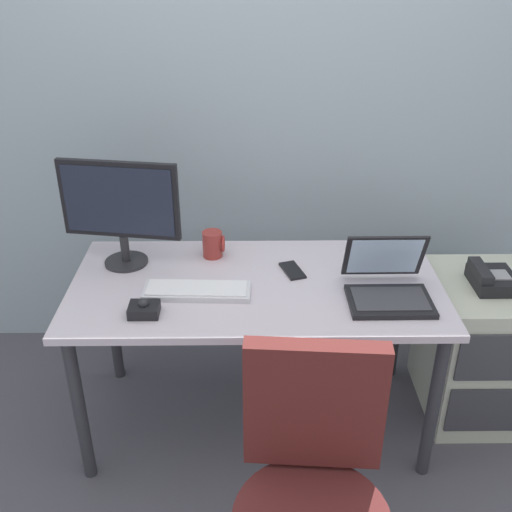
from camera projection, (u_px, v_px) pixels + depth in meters
name	position (u px, v px, depth m)	size (l,w,h in m)	color
ground_plane	(256.00, 418.00, 2.71)	(8.00, 8.00, 0.00)	#4A4950
back_wall	(254.00, 69.00, 2.68)	(6.00, 0.10, 2.80)	#99AAB2
desk	(256.00, 299.00, 2.41)	(1.47, 0.74, 0.71)	silver
file_cabinet	(477.00, 347.00, 2.64)	(0.42, 0.53, 0.65)	beige
desk_phone	(491.00, 279.00, 2.46)	(0.17, 0.20, 0.09)	black
monitor_main	(120.00, 206.00, 2.39)	(0.48, 0.18, 0.45)	#262628
keyboard	(197.00, 290.00, 2.29)	(0.42, 0.15, 0.03)	silver
laptop	(388.00, 284.00, 2.26)	(0.31, 0.31, 0.23)	black
trackball_mouse	(144.00, 309.00, 2.16)	(0.11, 0.09, 0.07)	black
coffee_mug	(213.00, 244.00, 2.54)	(0.09, 0.08, 0.11)	maroon
cell_phone	(292.00, 270.00, 2.45)	(0.07, 0.14, 0.01)	black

